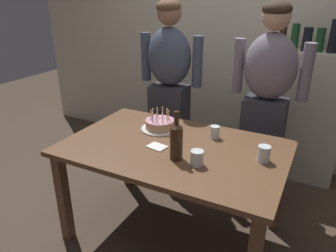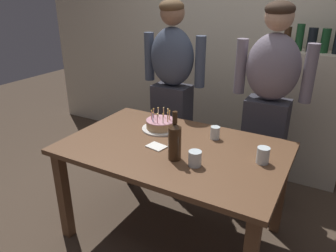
{
  "view_description": "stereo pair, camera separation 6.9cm",
  "coord_description": "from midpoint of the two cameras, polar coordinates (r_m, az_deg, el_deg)",
  "views": [
    {
      "loc": [
        0.86,
        -1.75,
        1.71
      ],
      "look_at": [
        -0.09,
        0.08,
        0.84
      ],
      "focal_mm": 34.01,
      "sensor_mm": 36.0,
      "label": 1
    },
    {
      "loc": [
        0.92,
        -1.72,
        1.71
      ],
      "look_at": [
        -0.09,
        0.08,
        0.84
      ],
      "focal_mm": 34.01,
      "sensor_mm": 36.0,
      "label": 2
    }
  ],
  "objects": [
    {
      "name": "water_glass_far",
      "position": [
        2.3,
        7.54,
        -1.1
      ],
      "size": [
        0.07,
        0.07,
        0.09
      ],
      "primitive_type": "cylinder",
      "color": "silver",
      "rests_on": "dining_table"
    },
    {
      "name": "person_woman_cardigan",
      "position": [
        2.69,
        16.4,
        3.77
      ],
      "size": [
        0.61,
        0.27,
        1.66
      ],
      "rotation": [
        0.0,
        0.0,
        3.14
      ],
      "color": "#33333D",
      "rests_on": "ground_plane"
    },
    {
      "name": "napkin_stack",
      "position": [
        2.16,
        -2.89,
        -3.73
      ],
      "size": [
        0.14,
        0.12,
        0.01
      ],
      "primitive_type": "cube",
      "rotation": [
        0.0,
        0.0,
        -0.19
      ],
      "color": "white",
      "rests_on": "dining_table"
    },
    {
      "name": "dining_table",
      "position": [
        2.23,
        0.18,
        -5.84
      ],
      "size": [
        1.5,
        0.96,
        0.74
      ],
      "color": "brown",
      "rests_on": "ground_plane"
    },
    {
      "name": "water_glass_side",
      "position": [
        1.93,
        4.19,
        -5.75
      ],
      "size": [
        0.08,
        0.08,
        0.1
      ],
      "primitive_type": "cylinder",
      "color": "silver",
      "rests_on": "dining_table"
    },
    {
      "name": "back_wall",
      "position": [
        3.43,
        12.55,
        15.46
      ],
      "size": [
        5.2,
        0.1,
        2.6
      ],
      "primitive_type": "cube",
      "color": "beige",
      "rests_on": "ground_plane"
    },
    {
      "name": "person_man_bearded",
      "position": [
        2.97,
        -0.44,
        6.46
      ],
      "size": [
        0.61,
        0.27,
        1.66
      ],
      "rotation": [
        0.0,
        0.0,
        3.14
      ],
      "color": "#33333D",
      "rests_on": "ground_plane"
    },
    {
      "name": "shelf_cabinet",
      "position": [
        3.26,
        22.13,
        1.83
      ],
      "size": [
        0.73,
        0.3,
        1.52
      ],
      "color": "beige",
      "rests_on": "ground_plane"
    },
    {
      "name": "birthday_cake",
      "position": [
        2.43,
        -2.28,
        0.2
      ],
      "size": [
        0.29,
        0.29,
        0.16
      ],
      "color": "white",
      "rests_on": "dining_table"
    },
    {
      "name": "wine_bottle",
      "position": [
        1.96,
        0.49,
        -2.59
      ],
      "size": [
        0.08,
        0.08,
        0.32
      ],
      "color": "#382314",
      "rests_on": "dining_table"
    },
    {
      "name": "ground_plane",
      "position": [
        2.6,
        0.16,
        -18.38
      ],
      "size": [
        10.0,
        10.0,
        0.0
      ],
      "primitive_type": "plane",
      "color": "#47382B"
    },
    {
      "name": "water_glass_near",
      "position": [
        2.05,
        15.89,
        -4.82
      ],
      "size": [
        0.08,
        0.08,
        0.1
      ],
      "primitive_type": "cylinder",
      "color": "silver",
      "rests_on": "dining_table"
    }
  ]
}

